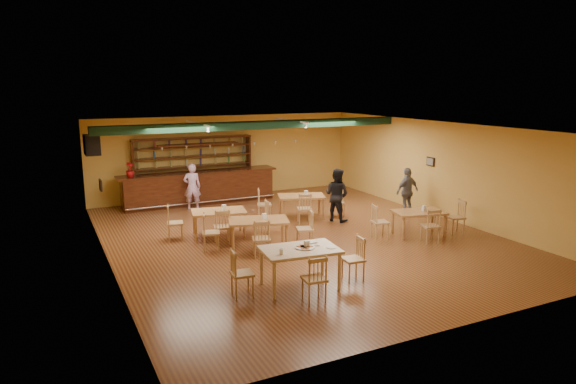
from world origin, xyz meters
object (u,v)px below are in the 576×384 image
dining_table_d (418,223)px  near_table (300,268)px  bar_counter (199,188)px  patron_bar (192,187)px  dining_table_a (219,223)px  patron_right_a (337,195)px  dining_table_c (259,234)px  dining_table_b (301,206)px

dining_table_d → near_table: 5.01m
bar_counter → patron_bar: 0.98m
bar_counter → dining_table_d: size_ratio=4.02×
dining_table_a → patron_bar: 3.34m
patron_right_a → dining_table_d: bearing=178.2°
dining_table_c → near_table: 2.79m
near_table → patron_right_a: patron_right_a is taller
near_table → patron_right_a: (3.44, 4.22, 0.40)m
dining_table_b → near_table: 5.67m
dining_table_c → dining_table_d: dining_table_c is taller
dining_table_a → dining_table_d: size_ratio=1.06×
bar_counter → patron_right_a: (3.11, -4.13, 0.25)m
near_table → patron_bar: size_ratio=0.99×
dining_table_a → dining_table_b: bearing=26.9°
dining_table_a → patron_bar: patron_bar is taller
dining_table_b → patron_bar: (-2.79, 2.50, 0.42)m
dining_table_b → patron_right_a: bearing=-25.3°
near_table → patron_bar: 7.53m
dining_table_d → patron_bar: size_ratio=0.88×
dining_table_c → patron_bar: 4.78m
dining_table_b → patron_bar: size_ratio=0.91×
dining_table_b → near_table: (-2.64, -5.02, 0.06)m
patron_right_a → dining_table_a: bearing=61.1°
near_table → bar_counter: bearing=93.4°
dining_table_b → patron_right_a: (0.80, -0.80, 0.46)m
bar_counter → dining_table_b: size_ratio=3.89×
near_table → dining_table_d: bearing=27.5°
dining_table_b → dining_table_d: bearing=-37.8°
dining_table_b → dining_table_c: bearing=-117.2°
patron_bar → patron_right_a: 4.88m
patron_right_a → patron_bar: bearing=18.4°
bar_counter → dining_table_b: bearing=-55.3°
dining_table_a → patron_right_a: size_ratio=0.90×
patron_bar → patron_right_a: (3.59, -3.30, 0.03)m
dining_table_b → patron_right_a: size_ratio=0.88×
dining_table_c → patron_bar: bearing=112.3°
dining_table_d → patron_bar: 7.44m
dining_table_b → near_table: size_ratio=0.92×
bar_counter → patron_right_a: 5.17m
dining_table_b → patron_right_a: 1.22m
patron_right_a → near_table: bearing=111.8°
dining_table_d → dining_table_a: bearing=167.8°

